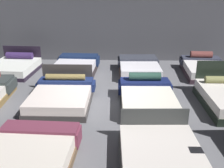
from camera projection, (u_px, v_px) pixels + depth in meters
The scene contains 10 objects.
ground_plane at pixel (104, 103), 7.41m from camera, with size 18.00×18.00×0.02m, color #5B5B60.
showroom_back_wall at pixel (110, 20), 10.95m from camera, with size 18.00×0.06×3.50m, color #47474C.
bed_1 at pixel (28, 159), 4.67m from camera, with size 1.68×2.12×0.46m.
bed_2 at pixel (162, 162), 4.64m from camera, with size 1.58×2.15×0.73m.
bed_5 at pixel (62, 96), 7.29m from camera, with size 1.75×2.07×0.86m.
bed_6 at pixel (147, 97), 7.15m from camera, with size 1.57×2.08×0.74m.
bed_8 at pixel (14, 67), 9.86m from camera, with size 1.74×2.02×0.83m.
bed_9 at pixel (76, 67), 9.77m from camera, with size 1.64×2.14×0.53m.
bed_10 at pixel (139, 68), 9.72m from camera, with size 1.58×2.09×0.50m.
bed_11 at pixel (204, 68), 9.65m from camera, with size 1.61×2.22×0.72m.
Camera 1 is at (0.43, -6.72, 3.14)m, focal length 41.83 mm.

